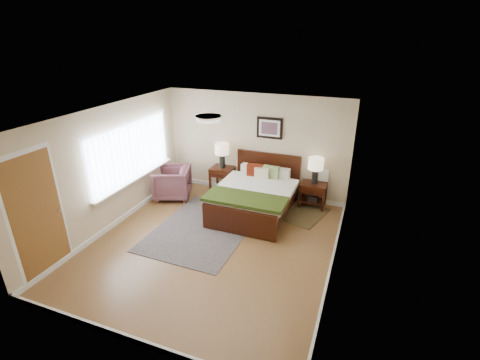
{
  "coord_description": "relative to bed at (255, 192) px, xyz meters",
  "views": [
    {
      "loc": [
        2.52,
        -5.12,
        3.79
      ],
      "look_at": [
        0.24,
        0.83,
        1.05
      ],
      "focal_mm": 26.0,
      "sensor_mm": 36.0,
      "label": 1
    }
  ],
  "objects": [
    {
      "name": "nightstand_left",
      "position": [
        -1.13,
        0.75,
        0.02
      ],
      "size": [
        0.55,
        0.5,
        0.66
      ],
      "color": "black",
      "rests_on": "ground"
    },
    {
      "name": "window",
      "position": [
        -2.55,
        -0.8,
        0.87
      ],
      "size": [
        0.11,
        2.72,
        1.32
      ],
      "color": "silver",
      "rests_on": "left_wall"
    },
    {
      "name": "door",
      "position": [
        -2.58,
        -3.24,
        0.56
      ],
      "size": [
        0.06,
        1.0,
        2.18
      ],
      "color": "silver",
      "rests_on": "ground"
    },
    {
      "name": "ceil_fixture",
      "position": [
        -0.35,
        -1.5,
        1.96
      ],
      "size": [
        0.44,
        0.44,
        0.08
      ],
      "color": "white",
      "rests_on": "ceiling"
    },
    {
      "name": "armchair",
      "position": [
        -2.15,
        0.03,
        -0.12
      ],
      "size": [
        1.09,
        1.07,
        0.77
      ],
      "primitive_type": "imported",
      "rotation": [
        0.0,
        0.0,
        -1.21
      ],
      "color": "brown",
      "rests_on": "ground"
    },
    {
      "name": "ceiling",
      "position": [
        -0.35,
        -1.5,
        1.99
      ],
      "size": [
        4.5,
        5.0,
        0.02
      ],
      "primitive_type": "cube",
      "color": "white",
      "rests_on": "back_wall"
    },
    {
      "name": "right_wall",
      "position": [
        1.9,
        -1.5,
        0.74
      ],
      "size": [
        0.04,
        5.0,
        2.5
      ],
      "primitive_type": "cube",
      "color": "#C8B891",
      "rests_on": "ground"
    },
    {
      "name": "lamp_left",
      "position": [
        -1.13,
        0.77,
        0.58
      ],
      "size": [
        0.35,
        0.35,
        0.61
      ],
      "color": "black",
      "rests_on": "nightstand_left"
    },
    {
      "name": "lamp_right",
      "position": [
        1.16,
        0.77,
        0.5
      ],
      "size": [
        0.35,
        0.35,
        0.61
      ],
      "color": "black",
      "rests_on": "nightstand_right"
    },
    {
      "name": "rug_navy",
      "position": [
        1.09,
        0.3,
        -0.5
      ],
      "size": [
        1.02,
        1.28,
        0.01
      ],
      "primitive_type": "cube",
      "rotation": [
        0.0,
        0.0,
        -0.27
      ],
      "color": "black",
      "rests_on": "ground"
    },
    {
      "name": "rug_persian",
      "position": [
        -0.78,
        -1.05,
        -0.5
      ],
      "size": [
        1.88,
        2.62,
        0.01
      ],
      "primitive_type": "cube",
      "rotation": [
        0.0,
        0.0,
        -0.02
      ],
      "color": "#0B1238",
      "rests_on": "ground"
    },
    {
      "name": "bed",
      "position": [
        0.0,
        0.0,
        0.0
      ],
      "size": [
        1.69,
        2.04,
        1.1
      ],
      "color": "black",
      "rests_on": "ground"
    },
    {
      "name": "nightstand_right",
      "position": [
        1.16,
        0.76,
        -0.15
      ],
      "size": [
        0.59,
        0.44,
        0.58
      ],
      "color": "black",
      "rests_on": "ground"
    },
    {
      "name": "front_wall",
      "position": [
        -0.35,
        -4.0,
        0.74
      ],
      "size": [
        4.5,
        0.04,
        2.5
      ],
      "primitive_type": "cube",
      "color": "#C8B891",
      "rests_on": "ground"
    },
    {
      "name": "floor",
      "position": [
        -0.35,
        -1.5,
        -0.51
      ],
      "size": [
        5.0,
        5.0,
        0.0
      ],
      "primitive_type": "plane",
      "color": "brown",
      "rests_on": "ground"
    },
    {
      "name": "back_wall",
      "position": [
        -0.35,
        1.0,
        0.74
      ],
      "size": [
        4.5,
        0.04,
        2.5
      ],
      "primitive_type": "cube",
      "color": "#C8B891",
      "rests_on": "ground"
    },
    {
      "name": "wall_art",
      "position": [
        0.0,
        0.97,
        1.21
      ],
      "size": [
        0.62,
        0.05,
        0.5
      ],
      "color": "black",
      "rests_on": "back_wall"
    },
    {
      "name": "left_wall",
      "position": [
        -2.6,
        -1.5,
        0.74
      ],
      "size": [
        0.04,
        5.0,
        2.5
      ],
      "primitive_type": "cube",
      "color": "#C8B891",
      "rests_on": "ground"
    }
  ]
}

